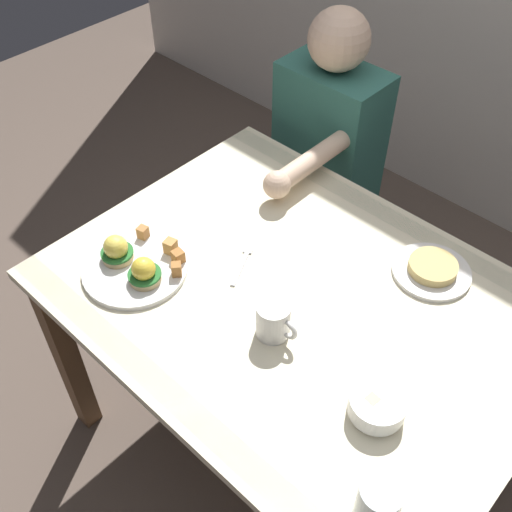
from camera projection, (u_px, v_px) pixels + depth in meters
ground_plane at (287, 440)px, 2.03m from camera, size 6.00×6.00×0.00m
dining_table at (296, 323)px, 1.57m from camera, size 1.20×0.90×0.74m
eggs_benedict_plate at (135, 264)px, 1.54m from camera, size 0.27×0.27×0.09m
fruit_bowl at (377, 406)px, 1.25m from camera, size 0.12×0.12×0.06m
coffee_mug at (274, 319)px, 1.38m from camera, size 0.11×0.08×0.09m
fork at (243, 261)px, 1.58m from camera, size 0.08×0.15×0.00m
water_glass_near at (377, 507)px, 1.08m from camera, size 0.08×0.08×0.13m
side_plate at (432, 269)px, 1.54m from camera, size 0.20×0.20×0.04m
diner_person at (323, 154)px, 2.06m from camera, size 0.34×0.54×1.14m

